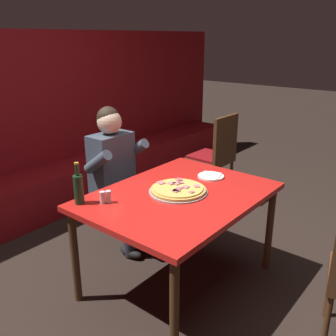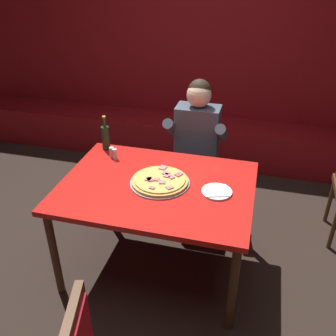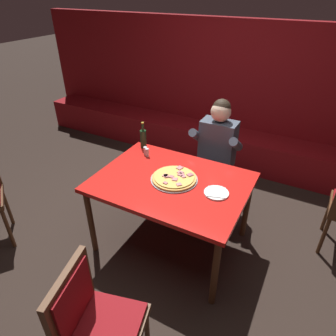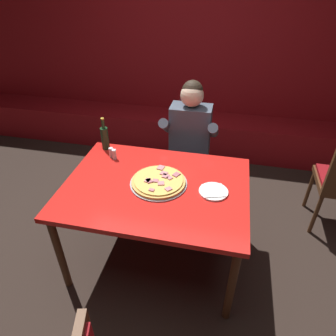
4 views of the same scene
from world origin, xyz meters
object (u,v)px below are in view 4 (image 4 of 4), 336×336
Objects in this scene: main_dining_table at (156,193)px; beer_bottle at (105,137)px; shaker_black_pepper at (111,153)px; diner_seated_blue_shirt at (189,143)px; pizza at (159,182)px; plate_white_paper at (213,191)px; shaker_oregano at (114,155)px.

main_dining_table is 0.72m from beer_bottle.
beer_bottle is 3.40× the size of shaker_black_pepper.
shaker_black_pepper is 0.07× the size of diner_seated_blue_shirt.
shaker_black_pepper is at bearing 149.80° from pizza.
plate_white_paper is at bearing -18.38° from shaker_black_pepper.
main_dining_table is 3.19× the size of pizza.
diner_seated_blue_shirt is (0.69, 0.34, -0.16)m from beer_bottle.
shaker_oregano is at bearing 146.69° from main_dining_table.
main_dining_table is 0.56m from shaker_black_pepper.
main_dining_table is at bearing -33.31° from shaker_oregano.
diner_seated_blue_shirt is (0.13, 0.77, 0.02)m from main_dining_table.
plate_white_paper is at bearing -2.31° from pizza.
shaker_oregano is (-0.85, 0.27, 0.03)m from plate_white_paper.
plate_white_paper is 0.82m from diner_seated_blue_shirt.
shaker_black_pepper and shaker_oregano have the same top height.
diner_seated_blue_shirt is at bearing 26.55° from beer_bottle.
diner_seated_blue_shirt reaches higher than beer_bottle.
shaker_black_pepper is at bearing 147.79° from shaker_oregano.
main_dining_table is at bearing -179.11° from plate_white_paper.
plate_white_paper is 0.93m from shaker_black_pepper.
beer_bottle is at bearing 142.79° from main_dining_table.
shaker_black_pepper is 1.00× the size of shaker_oregano.
plate_white_paper is at bearing -17.76° from shaker_oregano.
plate_white_paper is 0.72× the size of beer_bottle.
shaker_black_pepper reaches higher than pizza.
pizza is at bearing -30.04° from shaker_oregano.
diner_seated_blue_shirt reaches higher than main_dining_table.
plate_white_paper is (0.41, -0.02, -0.01)m from pizza.
shaker_oregano reaches higher than pizza.
pizza is 0.71m from beer_bottle.
beer_bottle is 0.21m from shaker_oregano.
shaker_oregano is (0.13, -0.14, -0.07)m from beer_bottle.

